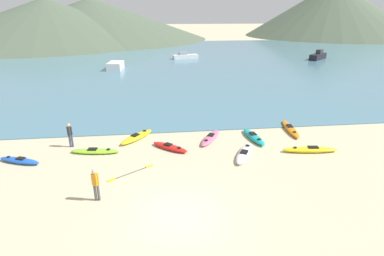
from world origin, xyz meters
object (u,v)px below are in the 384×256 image
at_px(kayak_on_sand_1, 210,138).
at_px(person_near_foreground, 96,183).
at_px(moored_boat_1, 30,50).
at_px(kayak_on_sand_8, 137,137).
at_px(kayak_on_sand_3, 245,153).
at_px(loose_paddle, 131,173).
at_px(kayak_on_sand_4, 254,137).
at_px(person_near_waterline, 70,134).
at_px(kayak_on_sand_7, 290,129).
at_px(kayak_on_sand_5, 170,147).
at_px(moored_boat_0, 185,56).
at_px(moored_boat_3, 116,66).
at_px(kayak_on_sand_6, 19,161).
at_px(moored_boat_4, 318,56).
at_px(kayak_on_sand_2, 95,151).
at_px(kayak_on_sand_0, 310,150).

bearing_deg(kayak_on_sand_1, person_near_foreground, -135.51).
distance_m(kayak_on_sand_1, moored_boat_1, 58.19).
bearing_deg(kayak_on_sand_8, moored_boat_1, 116.90).
xyz_separation_m(kayak_on_sand_3, loose_paddle, (-6.81, -1.38, -0.14)).
relative_size(kayak_on_sand_4, kayak_on_sand_8, 1.09).
bearing_deg(kayak_on_sand_8, kayak_on_sand_1, -7.91).
height_order(kayak_on_sand_4, person_near_waterline, person_near_waterline).
bearing_deg(loose_paddle, kayak_on_sand_7, 23.75).
xyz_separation_m(kayak_on_sand_5, kayak_on_sand_7, (9.06, 2.17, 0.00)).
bearing_deg(moored_boat_0, kayak_on_sand_1, -92.82).
height_order(kayak_on_sand_8, moored_boat_3, moored_boat_3).
xyz_separation_m(kayak_on_sand_5, person_near_foreground, (-3.66, -5.19, 0.79)).
xyz_separation_m(kayak_on_sand_3, kayak_on_sand_5, (-4.54, 1.44, -0.00)).
bearing_deg(kayak_on_sand_7, kayak_on_sand_1, -171.19).
xyz_separation_m(kayak_on_sand_8, moored_boat_3, (-4.57, 26.90, 0.44)).
height_order(kayak_on_sand_3, kayak_on_sand_8, kayak_on_sand_8).
distance_m(kayak_on_sand_6, moored_boat_0, 41.58).
xyz_separation_m(kayak_on_sand_4, moored_boat_0, (-1.18, 37.50, 0.32)).
height_order(moored_boat_1, loose_paddle, moored_boat_1).
distance_m(kayak_on_sand_5, person_near_waterline, 6.53).
xyz_separation_m(moored_boat_1, loose_paddle, (24.87, -53.89, -0.63)).
xyz_separation_m(person_near_waterline, moored_boat_4, (35.06, 33.72, -0.28)).
height_order(kayak_on_sand_6, kayak_on_sand_8, kayak_on_sand_8).
bearing_deg(moored_boat_1, kayak_on_sand_6, -70.60).
bearing_deg(moored_boat_3, kayak_on_sand_8, -80.35).
relative_size(kayak_on_sand_7, moored_boat_0, 0.75).
distance_m(kayak_on_sand_1, kayak_on_sand_5, 3.10).
distance_m(kayak_on_sand_8, moored_boat_1, 55.13).
bearing_deg(kayak_on_sand_1, kayak_on_sand_2, -170.80).
relative_size(kayak_on_sand_0, kayak_on_sand_1, 1.21).
bearing_deg(kayak_on_sand_2, moored_boat_0, 76.30).
bearing_deg(kayak_on_sand_4, person_near_foreground, -147.13).
xyz_separation_m(moored_boat_3, loose_paddle, (4.50, -31.62, -0.60)).
distance_m(kayak_on_sand_2, moored_boat_1, 55.80).
bearing_deg(person_near_foreground, kayak_on_sand_7, 30.05).
xyz_separation_m(kayak_on_sand_2, moored_boat_0, (9.38, 38.49, 0.35)).
bearing_deg(loose_paddle, person_near_foreground, -120.31).
distance_m(kayak_on_sand_1, kayak_on_sand_8, 5.10).
bearing_deg(person_near_foreground, kayak_on_sand_4, 32.87).
bearing_deg(moored_boat_4, kayak_on_sand_1, -127.52).
relative_size(kayak_on_sand_5, kayak_on_sand_6, 0.91).
relative_size(kayak_on_sand_3, person_near_foreground, 1.88).
height_order(person_near_foreground, moored_boat_0, person_near_foreground).
relative_size(person_near_waterline, moored_boat_1, 0.30).
bearing_deg(kayak_on_sand_8, kayak_on_sand_5, -40.94).
bearing_deg(kayak_on_sand_2, moored_boat_1, 113.73).
relative_size(moored_boat_3, moored_boat_4, 0.83).
bearing_deg(moored_boat_1, kayak_on_sand_5, -62.01).
bearing_deg(kayak_on_sand_7, person_near_waterline, -176.10).
xyz_separation_m(kayak_on_sand_1, kayak_on_sand_8, (-5.05, 0.70, 0.03)).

